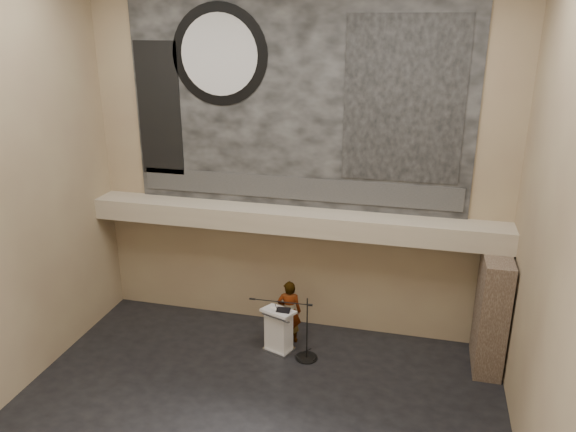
# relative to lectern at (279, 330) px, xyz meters

# --- Properties ---
(floor) EXTENTS (10.00, 10.00, 0.00)m
(floor) POSITION_rel_lectern_xyz_m (0.07, -2.57, -0.55)
(floor) COLOR black
(floor) RESTS_ON ground
(wall_back) EXTENTS (10.00, 0.02, 8.50)m
(wall_back) POSITION_rel_lectern_xyz_m (0.07, 1.43, 3.70)
(wall_back) COLOR #8B7158
(wall_back) RESTS_ON floor
(wall_front) EXTENTS (10.00, 0.02, 8.50)m
(wall_front) POSITION_rel_lectern_xyz_m (0.07, -6.57, 3.70)
(wall_front) COLOR #8B7158
(wall_front) RESTS_ON floor
(wall_right) EXTENTS (0.02, 8.00, 8.50)m
(wall_right) POSITION_rel_lectern_xyz_m (5.07, -2.57, 3.70)
(wall_right) COLOR #8B7158
(wall_right) RESTS_ON floor
(soffit) EXTENTS (10.00, 0.80, 0.50)m
(soffit) POSITION_rel_lectern_xyz_m (0.07, 1.03, 2.40)
(soffit) COLOR tan
(soffit) RESTS_ON wall_back
(sprinkler_left) EXTENTS (0.04, 0.04, 0.06)m
(sprinkler_left) POSITION_rel_lectern_xyz_m (-1.53, 0.98, 2.12)
(sprinkler_left) COLOR #B2893D
(sprinkler_left) RESTS_ON soffit
(sprinkler_right) EXTENTS (0.04, 0.04, 0.06)m
(sprinkler_right) POSITION_rel_lectern_xyz_m (1.97, 0.98, 2.12)
(sprinkler_right) COLOR #B2893D
(sprinkler_right) RESTS_ON soffit
(banner) EXTENTS (8.00, 0.05, 5.00)m
(banner) POSITION_rel_lectern_xyz_m (0.07, 1.40, 5.15)
(banner) COLOR black
(banner) RESTS_ON wall_back
(banner_text_strip) EXTENTS (7.76, 0.02, 0.55)m
(banner_text_strip) POSITION_rel_lectern_xyz_m (0.07, 1.36, 3.10)
(banner_text_strip) COLOR #2F2F2F
(banner_text_strip) RESTS_ON banner
(banner_clock_rim) EXTENTS (2.30, 0.02, 2.30)m
(banner_clock_rim) POSITION_rel_lectern_xyz_m (-1.73, 1.36, 6.15)
(banner_clock_rim) COLOR black
(banner_clock_rim) RESTS_ON banner
(banner_clock_face) EXTENTS (1.84, 0.02, 1.84)m
(banner_clock_face) POSITION_rel_lectern_xyz_m (-1.73, 1.34, 6.15)
(banner_clock_face) COLOR silver
(banner_clock_face) RESTS_ON banner
(banner_building_print) EXTENTS (2.60, 0.02, 3.60)m
(banner_building_print) POSITION_rel_lectern_xyz_m (2.47, 1.36, 5.25)
(banner_building_print) COLOR black
(banner_building_print) RESTS_ON banner
(banner_brick_print) EXTENTS (1.10, 0.02, 3.20)m
(banner_brick_print) POSITION_rel_lectern_xyz_m (-3.33, 1.36, 4.85)
(banner_brick_print) COLOR black
(banner_brick_print) RESTS_ON banner
(stone_pier) EXTENTS (0.60, 1.40, 2.70)m
(stone_pier) POSITION_rel_lectern_xyz_m (4.72, 0.58, 0.80)
(stone_pier) COLOR #44352A
(stone_pier) RESTS_ON floor
(lectern) EXTENTS (0.85, 0.73, 1.14)m
(lectern) POSITION_rel_lectern_xyz_m (0.00, 0.00, 0.00)
(lectern) COLOR silver
(lectern) RESTS_ON floor
(binder) EXTENTS (0.34, 0.28, 0.04)m
(binder) POSITION_rel_lectern_xyz_m (0.12, -0.03, 0.56)
(binder) COLOR black
(binder) RESTS_ON lectern
(papers) EXTENTS (0.24, 0.31, 0.00)m
(papers) POSITION_rel_lectern_xyz_m (-0.12, -0.05, 0.55)
(papers) COLOR silver
(papers) RESTS_ON lectern
(speaker_person) EXTENTS (0.63, 0.46, 1.60)m
(speaker_person) POSITION_rel_lectern_xyz_m (0.13, 0.50, 0.25)
(speaker_person) COLOR beige
(speaker_person) RESTS_ON floor
(mic_stand) EXTENTS (1.61, 0.52, 1.56)m
(mic_stand) POSITION_rel_lectern_xyz_m (0.66, -0.15, -0.31)
(mic_stand) COLOR black
(mic_stand) RESTS_ON floor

